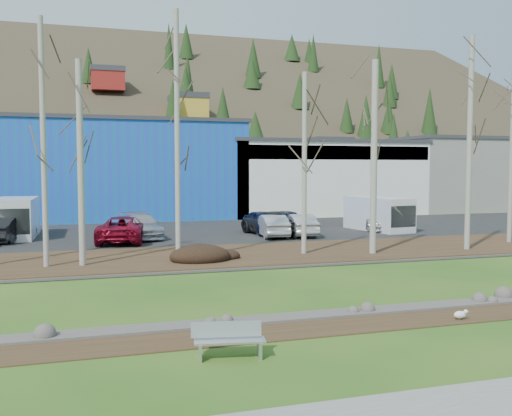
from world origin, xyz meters
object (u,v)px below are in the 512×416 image
object	(u,v)px
car_6	(273,223)
car_8	(299,225)
bench_intact	(229,340)
car_4	(264,222)
car_9	(288,221)
van_white	(380,214)
car_2	(123,229)
car_1	(9,228)
car_7	(376,220)
car_3	(140,226)
seagull	(460,314)
van_grey	(15,218)
car_5	(272,226)

from	to	relation	value
car_6	car_8	distance (m)	1.73
bench_intact	car_6	xyz separation A→B (m)	(8.21, 21.27, 0.48)
car_4	car_9	distance (m)	1.63
van_white	car_8	bearing A→B (deg)	-177.87
car_8	van_white	bearing A→B (deg)	-162.59
bench_intact	car_6	world-z (taller)	car_6
car_2	car_8	world-z (taller)	car_2
car_1	car_9	xyz separation A→B (m)	(16.61, -0.65, 0.01)
car_7	car_3	bearing A→B (deg)	-165.90
car_6	car_9	distance (m)	1.43
car_6	car_9	xyz separation A→B (m)	(1.24, 0.70, -0.01)
car_3	car_7	xyz separation A→B (m)	(15.59, 0.03, -0.06)
car_2	van_white	distance (m)	16.78
seagull	car_4	xyz separation A→B (m)	(0.84, 20.81, 0.69)
car_4	car_9	bearing A→B (deg)	-3.25
car_1	van_white	xyz separation A→B (m)	(22.94, -1.19, 0.38)
car_2	van_grey	distance (m)	7.14
seagull	car_6	distance (m)	20.17
car_1	car_8	size ratio (longest dim) A/B	1.08
bench_intact	car_8	bearing A→B (deg)	74.81
van_white	car_2	bearing A→B (deg)	174.48
car_6	car_2	bearing A→B (deg)	-6.02
car_2	car_9	distance (m)	10.54
car_1	car_5	distance (m)	15.11
car_8	car_3	bearing A→B (deg)	-4.60
seagull	car_4	bearing A→B (deg)	109.71
seagull	car_5	size ratio (longest dim) A/B	0.11
car_8	car_7	bearing A→B (deg)	-158.03
car_7	van_white	bearing A→B (deg)	-68.39
car_5	car_6	world-z (taller)	car_6
car_9	bench_intact	bearing A→B (deg)	-116.54
car_6	car_7	xyz separation A→B (m)	(7.51, 0.66, -0.08)
car_1	car_2	bearing A→B (deg)	176.05
car_9	van_grey	size ratio (longest dim) A/B	0.79
car_6	car_8	size ratio (longest dim) A/B	1.30
van_white	van_grey	world-z (taller)	van_grey
bench_intact	car_4	bearing A→B (deg)	80.51
car_9	van_white	world-z (taller)	van_white
car_9	car_2	bearing A→B (deg)	-174.21
car_9	van_grey	bearing A→B (deg)	169.22
car_1	car_2	xyz separation A→B (m)	(6.20, -2.31, 0.01)
car_3	car_6	distance (m)	8.11
car_3	car_9	bearing A→B (deg)	-5.71
seagull	car_1	bearing A→B (deg)	145.41
car_5	van_white	xyz separation A→B (m)	(8.03, 1.27, 0.43)
car_6	car_4	bearing A→B (deg)	-73.23
car_2	car_9	xyz separation A→B (m)	(10.41, 1.66, 0.00)
car_3	car_8	xyz separation A→B (m)	(9.41, -1.75, -0.05)
car_1	van_grey	bearing A→B (deg)	-80.97
car_7	van_grey	xyz separation A→B (m)	(-22.68, 2.20, 0.51)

